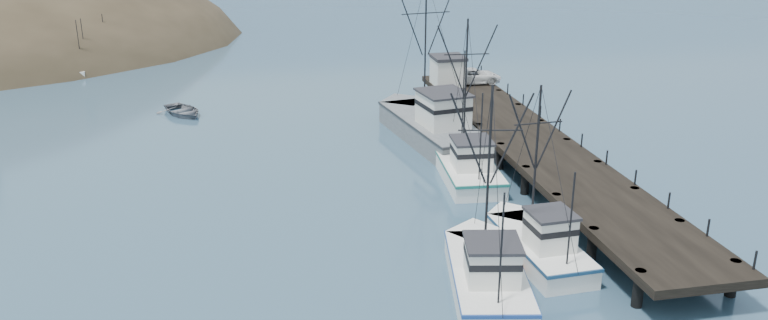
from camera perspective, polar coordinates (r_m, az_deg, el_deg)
ground at (r=39.26m, az=0.84°, el=-9.83°), size 400.00×400.00×0.00m
pier at (r=56.60m, az=11.34°, el=1.12°), size 6.00×44.00×2.00m
moored_sailboats at (r=97.61m, az=-27.23°, el=6.29°), size 23.13×14.45×6.35m
trawler_near at (r=43.04m, az=11.59°, el=-6.24°), size 3.65×9.73×10.06m
trawler_mid at (r=39.55m, az=7.81°, el=-8.45°), size 5.33×11.01×10.87m
trawler_far at (r=54.25m, az=6.25°, el=-0.39°), size 4.44×11.33×11.54m
work_vessel at (r=62.01m, az=3.64°, el=2.67°), size 6.84×16.12×13.35m
pier_shed at (r=72.01m, az=4.90°, el=6.84°), size 3.00×3.20×2.80m
pickup_truck at (r=72.92m, az=6.87°, el=6.39°), size 5.42×2.73×1.47m
motorboat at (r=71.74m, az=-15.06°, el=3.36°), size 5.80×6.41×1.09m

